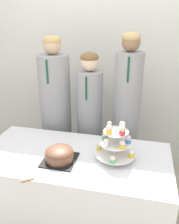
# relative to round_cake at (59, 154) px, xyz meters

# --- Properties ---
(wall_back) EXTENTS (9.00, 0.06, 2.70)m
(wall_back) POSITION_rel_round_cake_xyz_m (0.09, 1.29, 0.59)
(wall_back) COLOR silver
(wall_back) RESTS_ON ground_plane
(table) EXTENTS (1.53, 0.73, 0.71)m
(table) POSITION_rel_round_cake_xyz_m (0.09, 0.10, -0.41)
(table) COLOR white
(table) RESTS_ON ground_plane
(round_cake) EXTENTS (0.25, 0.25, 0.12)m
(round_cake) POSITION_rel_round_cake_xyz_m (0.00, 0.00, 0.00)
(round_cake) COLOR black
(round_cake) RESTS_ON table
(cake_knife) EXTENTS (0.26, 0.18, 0.01)m
(cake_knife) POSITION_rel_round_cake_xyz_m (-0.09, -0.24, -0.05)
(cake_knife) COLOR silver
(cake_knife) RESTS_ON table
(cupcake_stand) EXTENTS (0.31, 0.31, 0.30)m
(cupcake_stand) POSITION_rel_round_cake_xyz_m (0.42, 0.12, 0.09)
(cupcake_stand) COLOR silver
(cupcake_stand) RESTS_ON table
(student_0) EXTENTS (0.31, 0.32, 1.57)m
(student_0) POSITION_rel_round_cake_xyz_m (-0.28, 0.68, -0.02)
(student_0) COLOR #939399
(student_0) RESTS_ON ground_plane
(student_1) EXTENTS (0.26, 0.26, 1.43)m
(student_1) POSITION_rel_round_cake_xyz_m (0.08, 0.68, -0.08)
(student_1) COLOR #939399
(student_1) RESTS_ON ground_plane
(student_2) EXTENTS (0.26, 0.26, 1.61)m
(student_2) POSITION_rel_round_cake_xyz_m (0.45, 0.68, 0.01)
(student_2) COLOR #939399
(student_2) RESTS_ON ground_plane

